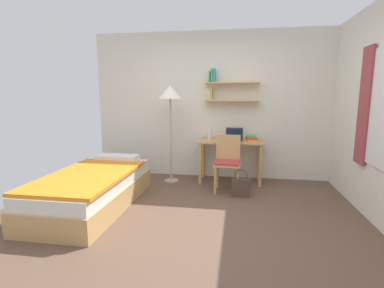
{
  "coord_description": "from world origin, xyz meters",
  "views": [
    {
      "loc": [
        0.42,
        -3.19,
        1.48
      ],
      "look_at": [
        -0.18,
        0.51,
        0.85
      ],
      "focal_mm": 26.89,
      "sensor_mm": 36.0,
      "label": 1
    }
  ],
  "objects_px": {
    "book_stack": "(251,138)",
    "handbag": "(241,187)",
    "bed": "(94,189)",
    "standing_lamp": "(170,97)",
    "desk": "(231,148)",
    "water_bottle": "(210,133)",
    "laptop": "(234,137)",
    "desk_chair": "(227,160)"
  },
  "relations": [
    {
      "from": "bed",
      "to": "handbag",
      "type": "xyz_separation_m",
      "value": [
        1.97,
        0.68,
        -0.09
      ]
    },
    {
      "from": "desk",
      "to": "water_bottle",
      "type": "height_order",
      "value": "water_bottle"
    },
    {
      "from": "laptop",
      "to": "book_stack",
      "type": "height_order",
      "value": "laptop"
    },
    {
      "from": "bed",
      "to": "desk",
      "type": "height_order",
      "value": "desk"
    },
    {
      "from": "standing_lamp",
      "to": "desk",
      "type": "bearing_deg",
      "value": 8.27
    },
    {
      "from": "water_bottle",
      "to": "handbag",
      "type": "relative_size",
      "value": 0.54
    },
    {
      "from": "book_stack",
      "to": "handbag",
      "type": "height_order",
      "value": "book_stack"
    },
    {
      "from": "bed",
      "to": "book_stack",
      "type": "xyz_separation_m",
      "value": [
        2.13,
        1.38,
        0.54
      ]
    },
    {
      "from": "standing_lamp",
      "to": "book_stack",
      "type": "height_order",
      "value": "standing_lamp"
    },
    {
      "from": "bed",
      "to": "handbag",
      "type": "bearing_deg",
      "value": 18.99
    },
    {
      "from": "bed",
      "to": "standing_lamp",
      "type": "distance_m",
      "value": 1.92
    },
    {
      "from": "handbag",
      "to": "book_stack",
      "type": "bearing_deg",
      "value": 76.84
    },
    {
      "from": "desk",
      "to": "handbag",
      "type": "xyz_separation_m",
      "value": [
        0.18,
        -0.74,
        -0.44
      ]
    },
    {
      "from": "desk",
      "to": "desk_chair",
      "type": "relative_size",
      "value": 1.24
    },
    {
      "from": "bed",
      "to": "handbag",
      "type": "distance_m",
      "value": 2.08
    },
    {
      "from": "book_stack",
      "to": "handbag",
      "type": "xyz_separation_m",
      "value": [
        -0.16,
        -0.7,
        -0.63
      ]
    },
    {
      "from": "desk",
      "to": "standing_lamp",
      "type": "distance_m",
      "value": 1.34
    },
    {
      "from": "desk",
      "to": "book_stack",
      "type": "height_order",
      "value": "book_stack"
    },
    {
      "from": "desk",
      "to": "desk_chair",
      "type": "distance_m",
      "value": 0.5
    },
    {
      "from": "desk_chair",
      "to": "desk",
      "type": "bearing_deg",
      "value": 86.36
    },
    {
      "from": "standing_lamp",
      "to": "water_bottle",
      "type": "height_order",
      "value": "standing_lamp"
    },
    {
      "from": "desk",
      "to": "laptop",
      "type": "height_order",
      "value": "laptop"
    },
    {
      "from": "water_bottle",
      "to": "standing_lamp",
      "type": "bearing_deg",
      "value": -161.19
    },
    {
      "from": "desk",
      "to": "book_stack",
      "type": "bearing_deg",
      "value": -5.17
    },
    {
      "from": "bed",
      "to": "book_stack",
      "type": "relative_size",
      "value": 8.29
    },
    {
      "from": "laptop",
      "to": "book_stack",
      "type": "distance_m",
      "value": 0.3
    },
    {
      "from": "desk_chair",
      "to": "standing_lamp",
      "type": "distance_m",
      "value": 1.42
    },
    {
      "from": "standing_lamp",
      "to": "bed",
      "type": "bearing_deg",
      "value": -121.48
    },
    {
      "from": "laptop",
      "to": "water_bottle",
      "type": "relative_size",
      "value": 1.33
    },
    {
      "from": "desk_chair",
      "to": "standing_lamp",
      "type": "height_order",
      "value": "standing_lamp"
    },
    {
      "from": "desk",
      "to": "water_bottle",
      "type": "bearing_deg",
      "value": 168.95
    },
    {
      "from": "laptop",
      "to": "handbag",
      "type": "xyz_separation_m",
      "value": [
        0.12,
        -0.78,
        -0.63
      ]
    },
    {
      "from": "bed",
      "to": "standing_lamp",
      "type": "bearing_deg",
      "value": 58.52
    },
    {
      "from": "standing_lamp",
      "to": "laptop",
      "type": "relative_size",
      "value": 5.52
    },
    {
      "from": "bed",
      "to": "desk",
      "type": "relative_size",
      "value": 1.91
    },
    {
      "from": "handbag",
      "to": "desk_chair",
      "type": "bearing_deg",
      "value": 130.74
    },
    {
      "from": "bed",
      "to": "handbag",
      "type": "height_order",
      "value": "bed"
    },
    {
      "from": "bed",
      "to": "standing_lamp",
      "type": "relative_size",
      "value": 1.25
    },
    {
      "from": "handbag",
      "to": "desk",
      "type": "bearing_deg",
      "value": 103.6
    },
    {
      "from": "desk_chair",
      "to": "water_bottle",
      "type": "distance_m",
      "value": 0.75
    },
    {
      "from": "desk_chair",
      "to": "standing_lamp",
      "type": "xyz_separation_m",
      "value": [
        -0.98,
        0.35,
        0.97
      ]
    },
    {
      "from": "bed",
      "to": "water_bottle",
      "type": "bearing_deg",
      "value": 46.29
    }
  ]
}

